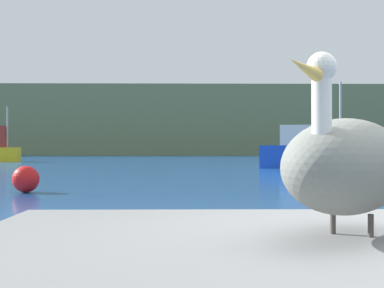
% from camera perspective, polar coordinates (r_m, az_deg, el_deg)
% --- Properties ---
extents(hillside_backdrop, '(140.00, 12.14, 9.54)m').
position_cam_1_polar(hillside_backdrop, '(77.82, 0.23, 2.36)').
color(hillside_backdrop, '#6B7A51').
rests_on(hillside_backdrop, ground).
extents(pelican, '(1.11, 1.32, 0.89)m').
position_cam_1_polar(pelican, '(2.89, 16.04, -2.13)').
color(pelican, slate).
rests_on(pelican, pier_dock).
extents(fishing_boat_blue, '(5.56, 2.53, 4.65)m').
position_cam_1_polar(fishing_boat_blue, '(30.02, 12.07, -0.84)').
color(fishing_boat_blue, blue).
rests_on(fishing_boat_blue, ground).
extents(mooring_buoy, '(0.68, 0.68, 0.68)m').
position_cam_1_polar(mooring_buoy, '(14.32, -17.06, -3.55)').
color(mooring_buoy, red).
rests_on(mooring_buoy, ground).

